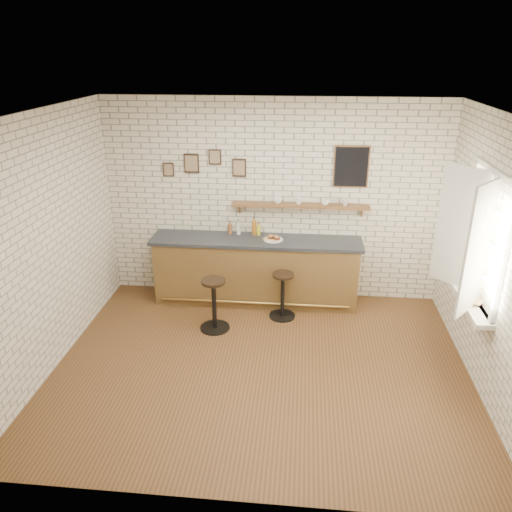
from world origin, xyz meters
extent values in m
plane|color=brown|center=(0.00, 0.00, 0.00)|extent=(5.00, 5.00, 0.00)
cube|color=brown|center=(-0.23, 1.70, 0.48)|extent=(3.00, 0.58, 0.96)
cube|color=#2D333A|center=(-0.23, 1.70, 0.98)|extent=(3.10, 0.62, 0.05)
cylinder|color=olive|center=(-0.23, 1.38, 0.12)|extent=(2.79, 0.04, 0.04)
cylinder|color=white|center=(0.03, 1.69, 1.02)|extent=(0.28, 0.28, 0.01)
cylinder|color=#E8B852|center=(0.08, 1.70, 1.02)|extent=(0.05, 0.05, 0.00)
cylinder|color=#E8B852|center=(0.05, 1.69, 1.02)|extent=(0.05, 0.05, 0.00)
cylinder|color=#E8B852|center=(-0.08, 1.76, 1.02)|extent=(0.06, 0.06, 0.00)
cylinder|color=#E8B852|center=(0.06, 1.73, 1.02)|extent=(0.06, 0.06, 0.00)
cylinder|color=#E8B852|center=(-0.09, 1.64, 1.02)|extent=(0.06, 0.06, 0.00)
cylinder|color=#E8B852|center=(0.07, 1.69, 1.02)|extent=(0.04, 0.04, 0.00)
cylinder|color=#E8B852|center=(0.02, 1.64, 1.02)|extent=(0.05, 0.05, 0.00)
cylinder|color=#E8B852|center=(-0.08, 1.63, 1.02)|extent=(0.04, 0.04, 0.00)
cylinder|color=#E8B852|center=(-0.12, 1.70, 1.02)|extent=(0.05, 0.05, 0.00)
cylinder|color=#E8B852|center=(0.07, 1.64, 1.02)|extent=(0.06, 0.06, 0.00)
cylinder|color=#E8B852|center=(-0.07, 1.72, 1.02)|extent=(0.04, 0.04, 0.00)
cylinder|color=#E8B852|center=(0.05, 1.67, 1.02)|extent=(0.05, 0.05, 0.00)
cylinder|color=#E8B852|center=(0.09, 1.70, 1.02)|extent=(0.05, 0.05, 0.00)
cylinder|color=brown|center=(-0.64, 1.88, 1.09)|extent=(0.06, 0.06, 0.16)
cylinder|color=brown|center=(-0.64, 1.88, 1.18)|extent=(0.02, 0.02, 0.03)
cylinder|color=black|center=(-0.64, 1.88, 1.21)|extent=(0.03, 0.03, 0.01)
cylinder|color=silver|center=(-0.51, 1.88, 1.10)|extent=(0.06, 0.06, 0.18)
cylinder|color=silver|center=(-0.51, 1.88, 1.21)|extent=(0.02, 0.02, 0.04)
cylinder|color=black|center=(-0.51, 1.88, 1.23)|extent=(0.02, 0.02, 0.01)
cylinder|color=#A05C19|center=(-0.28, 1.88, 1.12)|extent=(0.07, 0.07, 0.22)
cylinder|color=#A05C19|center=(-0.28, 1.88, 1.25)|extent=(0.02, 0.02, 0.05)
cylinder|color=black|center=(-0.28, 1.88, 1.28)|extent=(0.03, 0.03, 0.01)
cylinder|color=yellow|center=(-0.21, 1.88, 1.08)|extent=(0.06, 0.06, 0.15)
cylinder|color=yellow|center=(-0.21, 1.88, 1.17)|extent=(0.03, 0.03, 0.03)
cylinder|color=maroon|center=(-0.21, 1.88, 1.19)|extent=(0.03, 0.03, 0.01)
cylinder|color=black|center=(-0.72, 0.81, 0.01)|extent=(0.41, 0.41, 0.02)
cylinder|color=black|center=(-0.72, 0.81, 0.36)|extent=(0.06, 0.06, 0.68)
cylinder|color=black|center=(-0.72, 0.81, 0.72)|extent=(0.39, 0.39, 0.04)
cylinder|color=black|center=(0.20, 1.24, 0.01)|extent=(0.38, 0.38, 0.02)
cylinder|color=black|center=(0.20, 1.24, 0.33)|extent=(0.06, 0.06, 0.62)
cylinder|color=black|center=(0.20, 1.24, 0.66)|extent=(0.35, 0.35, 0.04)
cube|color=brown|center=(0.40, 1.90, 1.48)|extent=(2.00, 0.18, 0.04)
cube|color=brown|center=(-0.50, 1.97, 1.40)|extent=(0.03, 0.04, 0.16)
cube|color=brown|center=(1.30, 1.97, 1.40)|extent=(0.03, 0.04, 0.16)
imported|color=white|center=(0.07, 1.90, 1.55)|extent=(0.18, 0.18, 0.10)
imported|color=white|center=(0.38, 1.90, 1.55)|extent=(0.15, 0.15, 0.10)
imported|color=white|center=(0.76, 1.90, 1.54)|extent=(0.13, 0.13, 0.09)
imported|color=white|center=(1.05, 1.90, 1.55)|extent=(0.13, 0.13, 0.09)
cube|color=black|center=(-1.20, 1.98, 2.05)|extent=(0.22, 0.02, 0.28)
cube|color=black|center=(-0.85, 1.98, 2.15)|extent=(0.18, 0.02, 0.22)
cube|color=black|center=(-0.50, 1.98, 2.00)|extent=(0.20, 0.02, 0.26)
cube|color=black|center=(-1.55, 1.98, 1.95)|extent=(0.16, 0.02, 0.20)
cube|color=black|center=(1.10, 1.98, 2.05)|extent=(0.46, 0.02, 0.56)
cube|color=white|center=(2.40, 0.30, 0.90)|extent=(0.20, 1.35, 0.06)
cube|color=white|center=(2.47, 0.30, 2.40)|extent=(0.05, 1.30, 0.06)
cube|color=white|center=(2.47, 0.30, 0.90)|extent=(0.05, 1.30, 0.06)
cube|color=white|center=(2.47, -0.30, 1.65)|extent=(0.05, 0.06, 1.50)
cube|color=white|center=(2.47, 0.90, 1.65)|extent=(0.05, 0.06, 1.50)
cube|color=white|center=(2.32, 0.00, 1.65)|extent=(0.40, 0.46, 1.46)
cube|color=white|center=(2.32, 0.60, 1.65)|extent=(0.40, 0.46, 1.46)
imported|color=tan|center=(2.38, 0.20, 0.94)|extent=(0.18, 0.24, 0.02)
imported|color=tan|center=(2.38, 0.20, 0.96)|extent=(0.28, 0.29, 0.02)
camera|label=1|loc=(0.44, -5.11, 3.63)|focal=35.00mm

